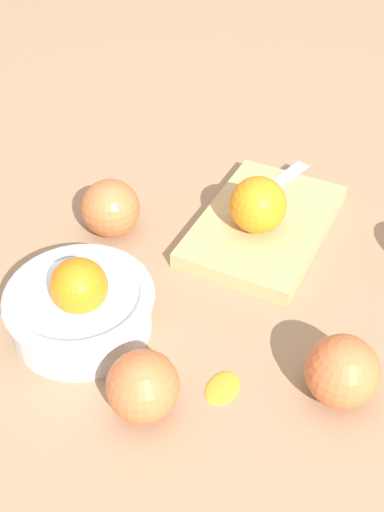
% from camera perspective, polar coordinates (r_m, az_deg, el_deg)
% --- Properties ---
extents(ground_plane, '(2.40, 2.40, 0.00)m').
position_cam_1_polar(ground_plane, '(0.86, 2.00, -2.35)').
color(ground_plane, '#997556').
extents(bowl, '(0.18, 0.18, 0.10)m').
position_cam_1_polar(bowl, '(0.79, -9.80, -4.26)').
color(bowl, silver).
rests_on(bowl, ground_plane).
extents(cutting_board, '(0.28, 0.20, 0.02)m').
position_cam_1_polar(cutting_board, '(0.94, 6.58, 2.64)').
color(cutting_board, tan).
rests_on(cutting_board, ground_plane).
extents(orange_on_board, '(0.08, 0.08, 0.08)m').
position_cam_1_polar(orange_on_board, '(0.89, 5.78, 4.52)').
color(orange_on_board, orange).
rests_on(orange_on_board, cutting_board).
extents(knife, '(0.16, 0.04, 0.01)m').
position_cam_1_polar(knife, '(0.98, 6.50, 5.80)').
color(knife, silver).
rests_on(knife, cutting_board).
extents(apple_front_left, '(0.08, 0.08, 0.08)m').
position_cam_1_polar(apple_front_left, '(0.70, -4.34, -11.35)').
color(apple_front_left, '#CC6638').
rests_on(apple_front_left, ground_plane).
extents(apple_front_left_2, '(0.08, 0.08, 0.08)m').
position_cam_1_polar(apple_front_left_2, '(0.73, 13.07, -9.86)').
color(apple_front_left_2, '#CC6638').
rests_on(apple_front_left_2, ground_plane).
extents(apple_back_center, '(0.08, 0.08, 0.08)m').
position_cam_1_polar(apple_back_center, '(0.92, -7.18, 4.18)').
color(apple_back_center, '#CC6638').
rests_on(apple_back_center, ground_plane).
extents(citrus_peel, '(0.05, 0.04, 0.01)m').
position_cam_1_polar(citrus_peel, '(0.74, 2.70, -11.37)').
color(citrus_peel, orange).
rests_on(citrus_peel, ground_plane).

